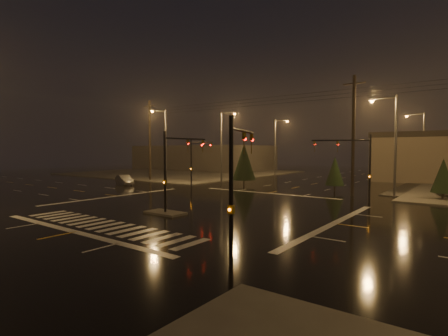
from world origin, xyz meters
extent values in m
plane|color=black|center=(0.00, 0.00, 0.00)|extent=(140.00, 140.00, 0.00)
cube|color=#46443F|center=(-30.00, 30.00, 0.06)|extent=(36.00, 36.00, 0.12)
cube|color=#46443F|center=(0.00, -4.00, 0.07)|extent=(3.00, 1.60, 0.15)
cube|color=beige|center=(0.00, -9.00, 0.01)|extent=(15.00, 2.60, 0.01)
cube|color=beige|center=(0.00, -11.00, 0.01)|extent=(16.00, 0.50, 0.01)
cube|color=beige|center=(0.00, 11.00, 0.01)|extent=(16.00, 0.50, 0.01)
cube|color=#443F3C|center=(-35.00, 42.00, 2.80)|extent=(30.00, 18.00, 5.60)
cylinder|color=black|center=(0.00, -4.00, 3.00)|extent=(0.18, 0.18, 6.00)
cylinder|color=black|center=(0.00, -1.75, 5.50)|extent=(0.12, 4.50, 0.12)
imported|color=#594707|center=(0.00, 0.27, 5.45)|extent=(0.16, 0.20, 1.00)
cube|color=#594707|center=(0.00, -4.00, 2.30)|extent=(0.25, 0.18, 0.35)
cylinder|color=black|center=(10.50, 10.50, 3.00)|extent=(0.18, 0.18, 6.00)
cylinder|color=black|center=(8.15, 9.64, 5.50)|extent=(4.74, 1.82, 0.12)
imported|color=#594707|center=(6.04, 8.88, 5.45)|extent=(0.24, 0.22, 1.00)
cube|color=#594707|center=(10.50, 10.50, 2.30)|extent=(0.25, 0.18, 0.35)
cylinder|color=black|center=(-10.50, 10.50, 3.00)|extent=(0.18, 0.18, 6.00)
cylinder|color=black|center=(-8.15, 9.64, 5.50)|extent=(4.74, 1.82, 0.12)
imported|color=#594707|center=(-6.04, 8.88, 5.45)|extent=(0.24, 0.22, 1.00)
cube|color=#594707|center=(-10.50, 10.50, 2.30)|extent=(0.25, 0.18, 0.35)
cylinder|color=black|center=(10.50, -10.50, 3.00)|extent=(0.18, 0.18, 6.00)
cylinder|color=black|center=(9.82, -8.62, 5.50)|extent=(1.48, 3.80, 0.12)
imported|color=#594707|center=(9.20, -6.93, 5.45)|extent=(0.22, 0.24, 1.00)
cube|color=#594707|center=(10.50, -10.50, 2.30)|extent=(0.25, 0.18, 0.35)
cylinder|color=#38383A|center=(-11.50, 18.00, 5.00)|extent=(0.24, 0.24, 10.00)
cylinder|color=#38383A|center=(-10.30, 18.00, 9.80)|extent=(2.40, 0.14, 0.14)
cube|color=#38383A|center=(-9.20, 18.00, 9.75)|extent=(0.70, 0.30, 0.18)
sphere|color=orange|center=(-9.20, 18.00, 9.62)|extent=(0.32, 0.32, 0.32)
cylinder|color=#38383A|center=(-11.50, 34.00, 5.00)|extent=(0.24, 0.24, 10.00)
cylinder|color=#38383A|center=(-10.30, 34.00, 9.80)|extent=(2.40, 0.14, 0.14)
cube|color=#38383A|center=(-9.20, 34.00, 9.75)|extent=(0.70, 0.30, 0.18)
sphere|color=orange|center=(-9.20, 34.00, 9.62)|extent=(0.32, 0.32, 0.32)
cylinder|color=#38383A|center=(11.50, 16.00, 5.00)|extent=(0.24, 0.24, 10.00)
cylinder|color=#38383A|center=(10.30, 16.00, 9.80)|extent=(2.40, 0.14, 0.14)
cube|color=#38383A|center=(9.20, 16.00, 9.75)|extent=(0.70, 0.30, 0.18)
sphere|color=orange|center=(9.20, 16.00, 9.62)|extent=(0.32, 0.32, 0.32)
cylinder|color=#38383A|center=(11.50, 36.00, 5.00)|extent=(0.24, 0.24, 10.00)
cylinder|color=#38383A|center=(10.30, 36.00, 9.80)|extent=(2.40, 0.14, 0.14)
cube|color=#38383A|center=(9.20, 36.00, 9.75)|extent=(0.70, 0.30, 0.18)
sphere|color=orange|center=(9.20, 36.00, 9.62)|extent=(0.32, 0.32, 0.32)
cylinder|color=#38383A|center=(-16.00, 11.50, 5.00)|extent=(0.24, 0.24, 10.00)
cylinder|color=#38383A|center=(-16.00, 10.30, 9.80)|extent=(0.14, 2.40, 0.14)
cube|color=#38383A|center=(-16.00, 9.20, 9.75)|extent=(0.30, 0.70, 0.18)
sphere|color=orange|center=(-16.00, 9.20, 9.62)|extent=(0.32, 0.32, 0.32)
cylinder|color=black|center=(-22.00, 14.00, 6.00)|extent=(0.32, 0.32, 12.00)
cube|color=black|center=(-22.00, 14.00, 11.20)|extent=(2.20, 0.12, 0.12)
cylinder|color=black|center=(8.00, 14.00, 6.00)|extent=(0.32, 0.32, 12.00)
cube|color=black|center=(8.00, 14.00, 11.20)|extent=(2.20, 0.12, 0.12)
cylinder|color=black|center=(15.55, 16.11, 0.35)|extent=(0.18, 0.18, 0.70)
cone|color=black|center=(15.55, 16.11, 2.29)|extent=(2.03, 2.03, 3.18)
cylinder|color=black|center=(-6.76, 16.68, 0.35)|extent=(0.18, 0.18, 0.70)
cone|color=black|center=(-6.76, 16.68, 3.10)|extent=(3.07, 3.07, 4.80)
cylinder|color=black|center=(5.30, 16.65, 0.35)|extent=(0.18, 0.18, 0.70)
cone|color=black|center=(5.30, 16.65, 2.30)|extent=(2.05, 2.05, 3.20)
imported|color=#505257|center=(-19.75, 7.51, 0.65)|extent=(4.17, 2.63, 1.30)
camera|label=1|loc=(18.44, -21.66, 4.66)|focal=28.00mm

